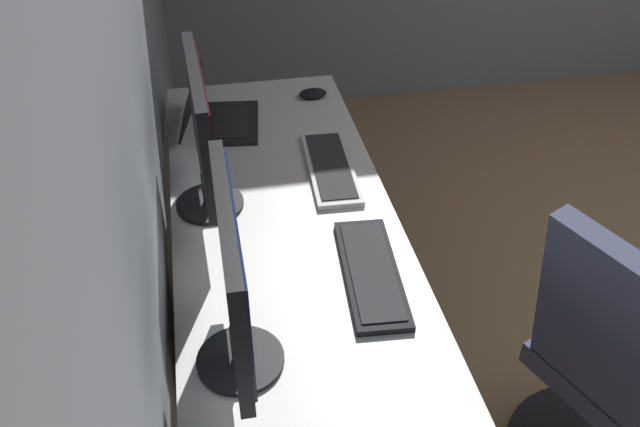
% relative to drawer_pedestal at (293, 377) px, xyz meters
% --- Properties ---
extents(wall_back, '(5.08, 0.10, 2.60)m').
position_rel_drawer_pedestal_xyz_m(wall_back, '(0.06, 0.37, 0.95)').
color(wall_back, '#8C939E').
rests_on(wall_back, ground).
extents(desk, '(2.34, 0.65, 0.73)m').
position_rel_drawer_pedestal_xyz_m(desk, '(-0.01, -0.03, 0.32)').
color(desk, white).
rests_on(desk, ground).
extents(drawer_pedestal, '(0.40, 0.51, 0.69)m').
position_rel_drawer_pedestal_xyz_m(drawer_pedestal, '(0.00, 0.00, 0.00)').
color(drawer_pedestal, white).
rests_on(drawer_pedestal, ground).
extents(monitor_primary, '(0.49, 0.20, 0.44)m').
position_rel_drawer_pedestal_xyz_m(monitor_primary, '(0.37, 0.18, 0.63)').
color(monitor_primary, black).
rests_on(monitor_primary, desk).
extents(monitor_secondary, '(0.47, 0.20, 0.44)m').
position_rel_drawer_pedestal_xyz_m(monitor_secondary, '(-0.24, 0.15, 0.64)').
color(monitor_secondary, black).
rests_on(monitor_secondary, desk).
extents(laptop_left, '(0.32, 0.30, 0.18)m').
position_rel_drawer_pedestal_xyz_m(laptop_left, '(0.84, 0.13, 0.43)').
color(laptop_left, black).
rests_on(laptop_left, desk).
extents(keyboard_main, '(0.43, 0.16, 0.02)m').
position_rel_drawer_pedestal_xyz_m(keyboard_main, '(0.49, -0.21, 0.39)').
color(keyboard_main, silver).
rests_on(keyboard_main, desk).
extents(keyboard_spare, '(0.43, 0.17, 0.02)m').
position_rel_drawer_pedestal_xyz_m(keyboard_spare, '(-0.02, -0.21, 0.39)').
color(keyboard_spare, black).
rests_on(keyboard_spare, desk).
extents(mouse_main, '(0.06, 0.10, 0.03)m').
position_rel_drawer_pedestal_xyz_m(mouse_main, '(0.98, -0.24, 0.40)').
color(mouse_main, black).
rests_on(mouse_main, desk).
extents(office_chair, '(0.56, 0.61, 0.97)m').
position_rel_drawer_pedestal_xyz_m(office_chair, '(-0.28, -0.84, 0.11)').
color(office_chair, '#383D56').
rests_on(office_chair, ground).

